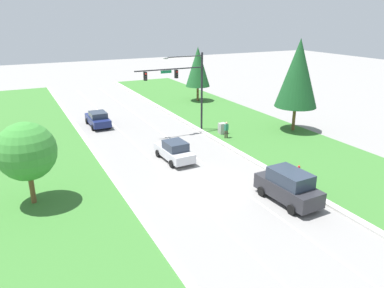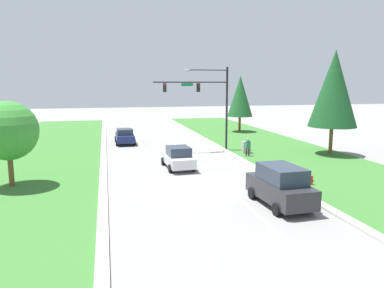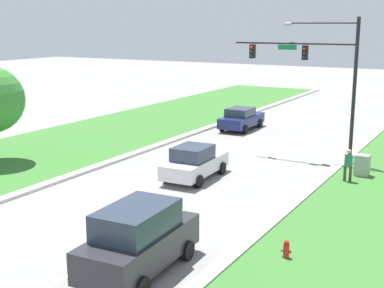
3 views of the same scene
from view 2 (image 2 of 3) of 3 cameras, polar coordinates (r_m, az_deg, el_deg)
The scene contains 17 objects.
ground_plane at distance 23.20m, azimuth 0.80°, elevation -6.87°, with size 160.00×160.00×0.00m, color gray.
curb_strip_right at distance 25.09m, azimuth 13.50°, elevation -5.71°, with size 0.50×90.00×0.15m.
curb_strip_left at distance 22.56m, azimuth -13.39°, elevation -7.41°, with size 0.50×90.00×0.15m.
grass_verge_right at distance 27.80m, azimuth 23.27°, elevation -4.83°, with size 10.00×90.00×0.08m.
grass_verge_left at distance 23.24m, azimuth -26.56°, elevation -7.75°, with size 10.00×90.00×0.08m.
lane_stripe_inner_left at distance 22.85m, azimuth -3.62°, elevation -7.14°, with size 0.14×81.00×0.01m.
lane_stripe_inner_right at distance 23.68m, azimuth 5.07°, elevation -6.57°, with size 0.14×81.00×0.01m.
traffic_signal_mast at distance 35.51m, azimuth 2.26°, elevation 7.37°, with size 7.14×0.41×7.97m.
charcoal_suv at distance 20.44m, azimuth 13.32°, elevation -6.19°, with size 2.28×4.67×2.17m.
silver_sedan at distance 28.56m, azimuth -2.15°, elevation -2.08°, with size 2.12×4.43×1.70m.
navy_sedan at distance 40.84m, azimuth -10.21°, elevation 1.19°, with size 2.08×4.54×1.63m.
utility_cabinet at distance 34.81m, azimuth 8.23°, elevation -0.54°, with size 0.70×0.60×1.16m.
pedestrian at distance 33.34m, azimuth 8.49°, elevation -0.35°, with size 0.42×0.29×1.69m.
fire_hydrant at distance 24.99m, azimuth 17.73°, elevation -5.33°, with size 0.34×0.20×0.70m.
conifer_near_right_tree at distance 35.72m, azimuth 20.81°, elevation 7.88°, with size 4.24×4.24×9.36m.
oak_near_left_tree at distance 25.49m, azimuth -26.26°, elevation 1.81°, with size 3.65×3.65×5.40m.
conifer_far_right_tree at distance 49.78m, azimuth 7.35°, elevation 7.24°, with size 3.32×3.32×7.42m.
Camera 2 is at (-5.34, -21.64, 6.45)m, focal length 35.00 mm.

